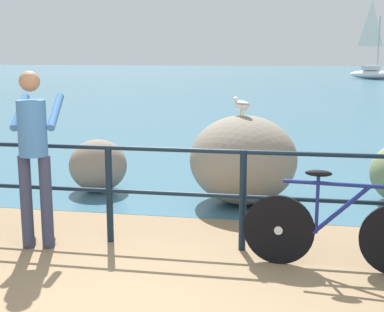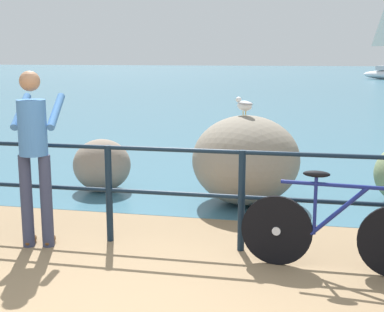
{
  "view_description": "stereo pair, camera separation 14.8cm",
  "coord_description": "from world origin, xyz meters",
  "px_view_note": "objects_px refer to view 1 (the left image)",
  "views": [
    {
      "loc": [
        1.09,
        -3.31,
        1.93
      ],
      "look_at": [
        0.11,
        2.18,
        0.87
      ],
      "focal_mm": 49.72,
      "sensor_mm": 36.0,
      "label": 1
    },
    {
      "loc": [
        1.23,
        -3.28,
        1.93
      ],
      "look_at": [
        0.11,
        2.18,
        0.87
      ],
      "focal_mm": 49.72,
      "sensor_mm": 36.0,
      "label": 2
    }
  ],
  "objects_px": {
    "seagull": "(242,105)",
    "breakwater_boulder_left": "(98,165)",
    "person_at_railing": "(34,151)",
    "breakwater_boulder_main": "(243,160)",
    "bicycle": "(355,222)",
    "sailboat": "(374,70)"
  },
  "relations": [
    {
      "from": "breakwater_boulder_main",
      "to": "breakwater_boulder_left",
      "type": "relative_size",
      "value": 1.76
    },
    {
      "from": "bicycle",
      "to": "person_at_railing",
      "type": "relative_size",
      "value": 0.95
    },
    {
      "from": "person_at_railing",
      "to": "breakwater_boulder_left",
      "type": "relative_size",
      "value": 2.15
    },
    {
      "from": "breakwater_boulder_main",
      "to": "seagull",
      "type": "relative_size",
      "value": 4.99
    },
    {
      "from": "bicycle",
      "to": "seagull",
      "type": "xyz_separation_m",
      "value": [
        -1.2,
        2.12,
        0.83
      ]
    },
    {
      "from": "sailboat",
      "to": "person_at_railing",
      "type": "bearing_deg",
      "value": -65.15
    },
    {
      "from": "bicycle",
      "to": "person_at_railing",
      "type": "bearing_deg",
      "value": -175.85
    },
    {
      "from": "bicycle",
      "to": "breakwater_boulder_main",
      "type": "relative_size",
      "value": 1.16
    },
    {
      "from": "breakwater_boulder_main",
      "to": "breakwater_boulder_left",
      "type": "height_order",
      "value": "breakwater_boulder_main"
    },
    {
      "from": "breakwater_boulder_main",
      "to": "sailboat",
      "type": "distance_m",
      "value": 38.66
    },
    {
      "from": "person_at_railing",
      "to": "breakwater_boulder_main",
      "type": "distance_m",
      "value": 2.81
    },
    {
      "from": "person_at_railing",
      "to": "bicycle",
      "type": "bearing_deg",
      "value": -102.96
    },
    {
      "from": "bicycle",
      "to": "sailboat",
      "type": "bearing_deg",
      "value": 87.06
    },
    {
      "from": "breakwater_boulder_main",
      "to": "seagull",
      "type": "xyz_separation_m",
      "value": [
        -0.03,
        0.01,
        0.72
      ]
    },
    {
      "from": "breakwater_boulder_left",
      "to": "sailboat",
      "type": "distance_m",
      "value": 38.87
    },
    {
      "from": "breakwater_boulder_left",
      "to": "breakwater_boulder_main",
      "type": "bearing_deg",
      "value": -6.84
    },
    {
      "from": "seagull",
      "to": "breakwater_boulder_left",
      "type": "bearing_deg",
      "value": 37.06
    },
    {
      "from": "person_at_railing",
      "to": "seagull",
      "type": "xyz_separation_m",
      "value": [
        1.87,
        2.04,
        0.31
      ]
    },
    {
      "from": "breakwater_boulder_main",
      "to": "sailboat",
      "type": "xyz_separation_m",
      "value": [
        7.3,
        37.97,
        0.13
      ]
    },
    {
      "from": "bicycle",
      "to": "breakwater_boulder_left",
      "type": "xyz_separation_m",
      "value": [
        -3.26,
        2.36,
        -0.09
      ]
    },
    {
      "from": "bicycle",
      "to": "seagull",
      "type": "relative_size",
      "value": 5.81
    },
    {
      "from": "breakwater_boulder_main",
      "to": "sailboat",
      "type": "bearing_deg",
      "value": 79.12
    }
  ]
}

